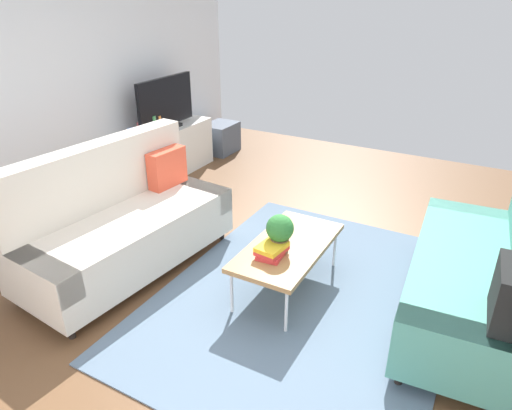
{
  "coord_description": "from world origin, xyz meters",
  "views": [
    {
      "loc": [
        -3.0,
        -1.33,
        2.31
      ],
      "look_at": [
        0.01,
        0.33,
        0.65
      ],
      "focal_mm": 32.23,
      "sensor_mm": 36.0,
      "label": 1
    }
  ],
  "objects_px": {
    "couch_beige": "(122,222)",
    "table_book_0": "(272,254)",
    "tv_console": "(169,151)",
    "vase_1": "(141,129)",
    "bottle_1": "(160,124)",
    "vase_0": "(132,134)",
    "storage_trunk": "(221,138)",
    "coffee_table": "(288,248)",
    "tv": "(166,104)",
    "couch_green": "(485,273)",
    "bottle_0": "(154,125)",
    "potted_plant": "(280,231)"
  },
  "relations": [
    {
      "from": "bottle_1",
      "to": "vase_0",
      "type": "bearing_deg",
      "value": 167.65
    },
    {
      "from": "potted_plant",
      "to": "storage_trunk",
      "type": "bearing_deg",
      "value": 40.28
    },
    {
      "from": "tv_console",
      "to": "vase_0",
      "type": "relative_size",
      "value": 10.51
    },
    {
      "from": "storage_trunk",
      "to": "table_book_0",
      "type": "height_order",
      "value": "table_book_0"
    },
    {
      "from": "vase_0",
      "to": "tv_console",
      "type": "bearing_deg",
      "value": -4.93
    },
    {
      "from": "tv",
      "to": "vase_1",
      "type": "distance_m",
      "value": 0.48
    },
    {
      "from": "coffee_table",
      "to": "tv_console",
      "type": "height_order",
      "value": "tv_console"
    },
    {
      "from": "table_book_0",
      "to": "vase_1",
      "type": "bearing_deg",
      "value": 61.31
    },
    {
      "from": "coffee_table",
      "to": "table_book_0",
      "type": "xyz_separation_m",
      "value": [
        -0.21,
        0.04,
        0.04
      ]
    },
    {
      "from": "tv",
      "to": "potted_plant",
      "type": "distance_m",
      "value": 2.97
    },
    {
      "from": "couch_green",
      "to": "coffee_table",
      "type": "xyz_separation_m",
      "value": [
        -0.29,
        1.42,
        -0.05
      ]
    },
    {
      "from": "vase_0",
      "to": "couch_green",
      "type": "bearing_deg",
      "value": -100.02
    },
    {
      "from": "storage_trunk",
      "to": "vase_0",
      "type": "distance_m",
      "value": 1.76
    },
    {
      "from": "bottle_0",
      "to": "coffee_table",
      "type": "bearing_deg",
      "value": -118.01
    },
    {
      "from": "couch_beige",
      "to": "bottle_1",
      "type": "relative_size",
      "value": 9.83
    },
    {
      "from": "tv",
      "to": "vase_1",
      "type": "bearing_deg",
      "value": 170.52
    },
    {
      "from": "tv_console",
      "to": "table_book_0",
      "type": "relative_size",
      "value": 5.83
    },
    {
      "from": "couch_beige",
      "to": "table_book_0",
      "type": "distance_m",
      "value": 1.39
    },
    {
      "from": "tv_console",
      "to": "bottle_1",
      "type": "height_order",
      "value": "bottle_1"
    },
    {
      "from": "storage_trunk",
      "to": "vase_1",
      "type": "bearing_deg",
      "value": 174.36
    },
    {
      "from": "table_book_0",
      "to": "bottle_1",
      "type": "relative_size",
      "value": 1.2
    },
    {
      "from": "storage_trunk",
      "to": "bottle_1",
      "type": "xyz_separation_m",
      "value": [
        -1.27,
        0.06,
        0.52
      ]
    },
    {
      "from": "table_book_0",
      "to": "bottle_0",
      "type": "xyz_separation_m",
      "value": [
        1.51,
        2.4,
        0.32
      ]
    },
    {
      "from": "couch_green",
      "to": "bottle_1",
      "type": "relative_size",
      "value": 9.73
    },
    {
      "from": "tv",
      "to": "table_book_0",
      "type": "xyz_separation_m",
      "value": [
        -1.78,
        -2.42,
        -0.52
      ]
    },
    {
      "from": "tv_console",
      "to": "vase_0",
      "type": "bearing_deg",
      "value": 175.07
    },
    {
      "from": "storage_trunk",
      "to": "potted_plant",
      "type": "height_order",
      "value": "potted_plant"
    },
    {
      "from": "coffee_table",
      "to": "tv",
      "type": "height_order",
      "value": "tv"
    },
    {
      "from": "tv_console",
      "to": "vase_1",
      "type": "relative_size",
      "value": 8.48
    },
    {
      "from": "couch_green",
      "to": "table_book_0",
      "type": "height_order",
      "value": "couch_green"
    },
    {
      "from": "tv_console",
      "to": "potted_plant",
      "type": "relative_size",
      "value": 4.64
    },
    {
      "from": "couch_green",
      "to": "vase_0",
      "type": "xyz_separation_m",
      "value": [
        0.7,
        3.95,
        0.27
      ]
    },
    {
      "from": "couch_beige",
      "to": "tv_console",
      "type": "height_order",
      "value": "couch_beige"
    },
    {
      "from": "table_book_0",
      "to": "bottle_0",
      "type": "relative_size",
      "value": 1.08
    },
    {
      "from": "vase_0",
      "to": "bottle_0",
      "type": "relative_size",
      "value": 0.6
    },
    {
      "from": "bottle_1",
      "to": "vase_1",
      "type": "bearing_deg",
      "value": 160.22
    },
    {
      "from": "potted_plant",
      "to": "table_book_0",
      "type": "xyz_separation_m",
      "value": [
        -0.11,
        0.01,
        -0.15
      ]
    },
    {
      "from": "storage_trunk",
      "to": "vase_0",
      "type": "xyz_separation_m",
      "value": [
        -1.68,
        0.15,
        0.49
      ]
    },
    {
      "from": "tv",
      "to": "storage_trunk",
      "type": "relative_size",
      "value": 1.92
    },
    {
      "from": "coffee_table",
      "to": "vase_1",
      "type": "distance_m",
      "value": 2.8
    },
    {
      "from": "tv",
      "to": "tv_console",
      "type": "bearing_deg",
      "value": 90.0
    },
    {
      "from": "coffee_table",
      "to": "storage_trunk",
      "type": "relative_size",
      "value": 2.12
    },
    {
      "from": "vase_1",
      "to": "storage_trunk",
      "type": "bearing_deg",
      "value": -5.64
    },
    {
      "from": "coffee_table",
      "to": "bottle_1",
      "type": "bearing_deg",
      "value": 60.12
    },
    {
      "from": "potted_plant",
      "to": "couch_green",
      "type": "bearing_deg",
      "value": -74.69
    },
    {
      "from": "couch_beige",
      "to": "couch_green",
      "type": "height_order",
      "value": "same"
    },
    {
      "from": "couch_green",
      "to": "tv_console",
      "type": "height_order",
      "value": "couch_green"
    },
    {
      "from": "storage_trunk",
      "to": "coffee_table",
      "type": "bearing_deg",
      "value": -138.31
    },
    {
      "from": "storage_trunk",
      "to": "vase_1",
      "type": "distance_m",
      "value": 1.61
    },
    {
      "from": "couch_green",
      "to": "bottle_0",
      "type": "distance_m",
      "value": 4.0
    }
  ]
}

